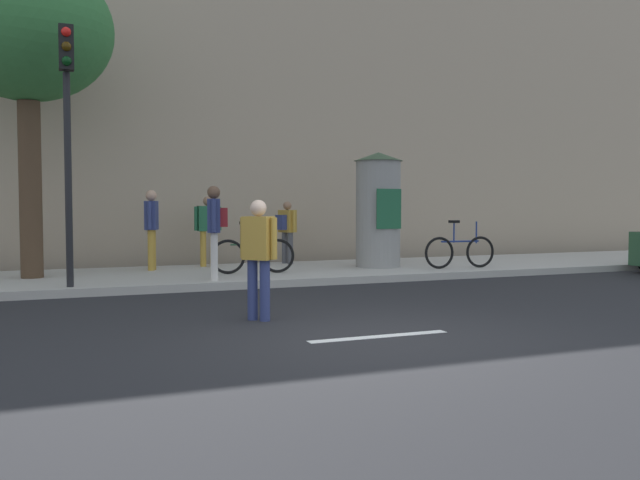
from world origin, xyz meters
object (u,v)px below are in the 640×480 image
object	(u,v)px
poster_column	(378,209)
pedestrian_in_red_top	(152,223)
pedestrian_in_dark_shirt	(287,227)
pedestrian_tallest	(258,251)
traffic_light	(67,113)
street_tree	(27,32)
pedestrian_with_bag	(215,224)
bicycle_upright	(460,251)
pedestrian_near_pole	(208,225)
bicycle_leaning	(253,255)

from	to	relation	value
poster_column	pedestrian_in_red_top	bearing A→B (deg)	166.80
pedestrian_in_dark_shirt	pedestrian_tallest	bearing A→B (deg)	-112.44
traffic_light	street_tree	world-z (taller)	street_tree
poster_column	pedestrian_with_bag	size ratio (longest dim) A/B	1.48
pedestrian_tallest	bicycle_upright	distance (m)	7.34
traffic_light	pedestrian_in_red_top	xyz separation A→B (m)	(1.78, 2.73, -1.94)
traffic_light	pedestrian_near_pole	bearing A→B (deg)	45.25
poster_column	pedestrian_with_bag	bearing A→B (deg)	-162.64
pedestrian_in_dark_shirt	bicycle_leaning	size ratio (longest dim) A/B	0.87
street_tree	pedestrian_tallest	world-z (taller)	street_tree
pedestrian_in_dark_shirt	bicycle_upright	distance (m)	4.21
poster_column	bicycle_upright	bearing A→B (deg)	-32.94
street_tree	pedestrian_in_dark_shirt	bearing A→B (deg)	11.78
traffic_light	poster_column	distance (m)	7.13
street_tree	pedestrian_with_bag	distance (m)	5.21
street_tree	pedestrian_in_red_top	distance (m)	4.49
poster_column	pedestrian_tallest	distance (m)	6.85
poster_column	street_tree	distance (m)	8.16
poster_column	street_tree	xyz separation A→B (m)	(-7.40, 0.43, 3.42)
street_tree	bicycle_upright	size ratio (longest dim) A/B	3.51
pedestrian_near_pole	bicycle_leaning	distance (m)	2.13
pedestrian_in_red_top	pedestrian_with_bag	bearing A→B (deg)	-71.40
street_tree	bicycle_upright	world-z (taller)	street_tree
traffic_light	pedestrian_near_pole	world-z (taller)	traffic_light
bicycle_upright	street_tree	bearing A→B (deg)	170.84
pedestrian_near_pole	pedestrian_with_bag	xyz separation A→B (m)	(-0.52, -2.89, 0.11)
pedestrian_tallest	bicycle_leaning	xyz separation A→B (m)	(1.34, 4.77, -0.41)
pedestrian_with_bag	street_tree	bearing A→B (deg)	151.96
traffic_light	pedestrian_near_pole	size ratio (longest dim) A/B	2.71
street_tree	pedestrian_tallest	bearing A→B (deg)	-62.40
pedestrian_in_red_top	pedestrian_near_pole	xyz separation A→B (m)	(1.35, 0.43, -0.08)
pedestrian_near_pole	bicycle_upright	world-z (taller)	pedestrian_near_pole
traffic_light	bicycle_upright	size ratio (longest dim) A/B	2.51
traffic_light	poster_column	size ratio (longest dim) A/B	1.68
traffic_light	bicycle_upright	xyz separation A→B (m)	(8.33, 0.55, -2.60)
poster_column	street_tree	size ratio (longest dim) A/B	0.43
pedestrian_tallest	bicycle_upright	bearing A→B (deg)	34.45
poster_column	pedestrian_tallest	bearing A→B (deg)	-130.96
pedestrian_in_red_top	pedestrian_tallest	bearing A→B (deg)	-85.43
bicycle_upright	pedestrian_with_bag	bearing A→B (deg)	-177.15
pedestrian_with_bag	traffic_light	bearing A→B (deg)	-174.28
poster_column	pedestrian_tallest	world-z (taller)	poster_column
traffic_light	pedestrian_in_red_top	world-z (taller)	traffic_light
street_tree	pedestrian_with_bag	world-z (taller)	street_tree
pedestrian_with_bag	bicycle_upright	world-z (taller)	pedestrian_with_bag
traffic_light	poster_column	xyz separation A→B (m)	(6.76, 1.56, -1.64)
pedestrian_near_pole	pedestrian_with_bag	bearing A→B (deg)	-100.20
pedestrian_in_dark_shirt	pedestrian_with_bag	world-z (taller)	pedestrian_with_bag
pedestrian_with_bag	pedestrian_in_dark_shirt	bearing A→B (deg)	49.71
poster_column	bicycle_upright	size ratio (longest dim) A/B	1.50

